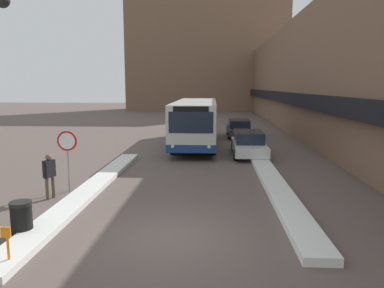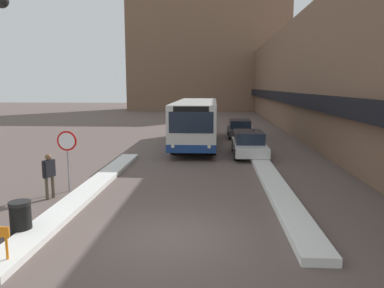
{
  "view_description": "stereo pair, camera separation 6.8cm",
  "coord_description": "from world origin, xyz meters",
  "px_view_note": "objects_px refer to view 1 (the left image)",
  "views": [
    {
      "loc": [
        1.11,
        -9.52,
        4.03
      ],
      "look_at": [
        0.11,
        8.22,
        1.26
      ],
      "focal_mm": 35.0,
      "sensor_mm": 36.0,
      "label": 1
    },
    {
      "loc": [
        1.17,
        -9.52,
        4.03
      ],
      "look_at": [
        0.11,
        8.22,
        1.26
      ],
      "focal_mm": 35.0,
      "sensor_mm": 36.0,
      "label": 2
    }
  ],
  "objects_px": {
    "pedestrian": "(49,172)",
    "city_bus": "(196,121)",
    "trash_bin": "(22,218)",
    "parked_car_front": "(249,143)",
    "parked_car_middle": "(239,128)",
    "stop_sign": "(67,148)"
  },
  "relations": [
    {
      "from": "parked_car_middle",
      "to": "stop_sign",
      "type": "relative_size",
      "value": 2.04
    },
    {
      "from": "city_bus",
      "to": "pedestrian",
      "type": "height_order",
      "value": "city_bus"
    },
    {
      "from": "parked_car_front",
      "to": "trash_bin",
      "type": "xyz_separation_m",
      "value": [
        -7.25,
        -12.35,
        -0.23
      ]
    },
    {
      "from": "city_bus",
      "to": "trash_bin",
      "type": "xyz_separation_m",
      "value": [
        -3.99,
        -16.09,
        -1.18
      ]
    },
    {
      "from": "city_bus",
      "to": "stop_sign",
      "type": "xyz_separation_m",
      "value": [
        -4.35,
        -11.8,
        0.04
      ]
    },
    {
      "from": "parked_car_front",
      "to": "parked_car_middle",
      "type": "bearing_deg",
      "value": 90.0
    },
    {
      "from": "city_bus",
      "to": "stop_sign",
      "type": "distance_m",
      "value": 12.58
    },
    {
      "from": "pedestrian",
      "to": "city_bus",
      "type": "bearing_deg",
      "value": 0.71
    },
    {
      "from": "trash_bin",
      "to": "pedestrian",
      "type": "bearing_deg",
      "value": 101.4
    },
    {
      "from": "city_bus",
      "to": "parked_car_front",
      "type": "height_order",
      "value": "city_bus"
    },
    {
      "from": "parked_car_front",
      "to": "trash_bin",
      "type": "bearing_deg",
      "value": -120.42
    },
    {
      "from": "city_bus",
      "to": "trash_bin",
      "type": "height_order",
      "value": "city_bus"
    },
    {
      "from": "trash_bin",
      "to": "parked_car_front",
      "type": "bearing_deg",
      "value": 59.58
    },
    {
      "from": "city_bus",
      "to": "stop_sign",
      "type": "bearing_deg",
      "value": -110.21
    },
    {
      "from": "stop_sign",
      "to": "parked_car_middle",
      "type": "bearing_deg",
      "value": 65.02
    },
    {
      "from": "parked_car_front",
      "to": "parked_car_middle",
      "type": "distance_m",
      "value": 8.26
    },
    {
      "from": "parked_car_middle",
      "to": "pedestrian",
      "type": "bearing_deg",
      "value": -114.61
    },
    {
      "from": "parked_car_middle",
      "to": "trash_bin",
      "type": "bearing_deg",
      "value": -109.39
    },
    {
      "from": "parked_car_front",
      "to": "city_bus",
      "type": "bearing_deg",
      "value": 131.1
    },
    {
      "from": "parked_car_front",
      "to": "trash_bin",
      "type": "height_order",
      "value": "parked_car_front"
    },
    {
      "from": "stop_sign",
      "to": "city_bus",
      "type": "bearing_deg",
      "value": 69.79
    },
    {
      "from": "pedestrian",
      "to": "trash_bin",
      "type": "distance_m",
      "value": 3.42
    }
  ]
}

